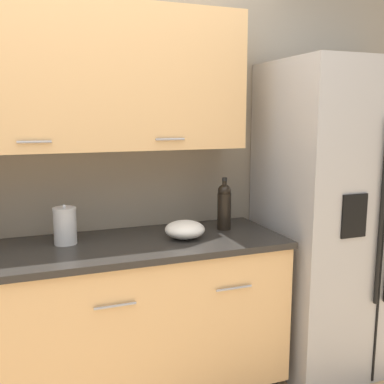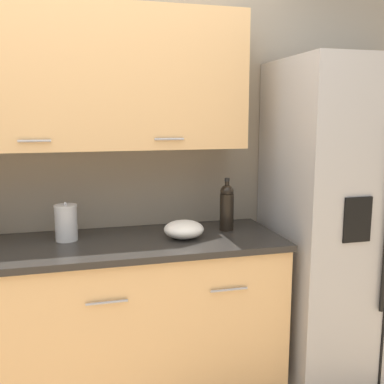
# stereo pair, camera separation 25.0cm
# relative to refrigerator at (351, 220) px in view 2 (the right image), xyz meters

# --- Properties ---
(wall_back) EXTENTS (10.00, 0.39, 2.60)m
(wall_back) POSITION_rel_refrigerator_xyz_m (-1.66, 0.33, 0.49)
(wall_back) COLOR gray
(wall_back) RESTS_ON ground_plane
(counter_unit) EXTENTS (2.60, 0.64, 0.91)m
(counter_unit) POSITION_rel_refrigerator_xyz_m (-1.81, 0.05, -0.49)
(counter_unit) COLOR black
(counter_unit) RESTS_ON ground_plane
(refrigerator) EXTENTS (0.94, 0.74, 1.89)m
(refrigerator) POSITION_rel_refrigerator_xyz_m (0.00, 0.00, 0.00)
(refrigerator) COLOR #9E9EA0
(refrigerator) RESTS_ON ground_plane
(wine_bottle) EXTENTS (0.08, 0.08, 0.31)m
(wine_bottle) POSITION_rel_refrigerator_xyz_m (-0.77, 0.11, 0.10)
(wine_bottle) COLOR black
(wine_bottle) RESTS_ON counter_unit
(steel_canister) EXTENTS (0.12, 0.12, 0.21)m
(steel_canister) POSITION_rel_refrigerator_xyz_m (-1.68, 0.12, 0.06)
(steel_canister) COLOR #B7B7BA
(steel_canister) RESTS_ON counter_unit
(mixing_bowl) EXTENTS (0.22, 0.22, 0.10)m
(mixing_bowl) POSITION_rel_refrigerator_xyz_m (-1.05, 0.01, 0.01)
(mixing_bowl) COLOR white
(mixing_bowl) RESTS_ON counter_unit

